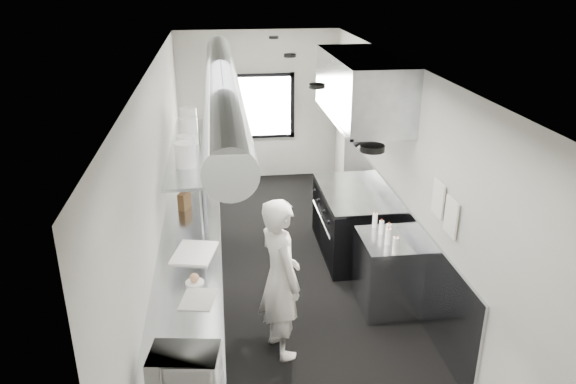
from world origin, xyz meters
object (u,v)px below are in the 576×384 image
object	(u,v)px
plate_stack_a	(185,154)
small_plate	(195,283)
deli_tub_b	(160,357)
plate_stack_c	(188,131)
plate_stack_d	(188,121)
pass_shelf	(188,150)
range	(351,222)
squeeze_bottle_a	(395,245)
bottle_station	(387,273)
squeeze_bottle_b	(388,236)
prep_counter	(193,277)
squeeze_bottle_e	(375,220)
squeeze_bottle_c	(389,231)
line_cook	(280,278)
exhaust_hood	(361,87)
cutting_board	(194,253)
deli_tub_a	(168,358)
plate_stack_b	(185,146)
far_work_table	(199,171)
knife_block	(184,201)
squeeze_bottle_d	(381,227)
microwave	(185,369)

from	to	relation	value
plate_stack_a	small_plate	bearing A→B (deg)	-86.32
deli_tub_b	plate_stack_c	distance (m)	3.86
small_plate	plate_stack_c	size ratio (longest dim) A/B	0.50
plate_stack_a	plate_stack_d	bearing A→B (deg)	90.57
pass_shelf	range	bearing A→B (deg)	-7.67
range	squeeze_bottle_a	world-z (taller)	squeeze_bottle_a
bottle_station	squeeze_bottle_b	size ratio (longest dim) A/B	4.70
prep_counter	deli_tub_b	xyz separation A→B (m)	(-0.17, -2.07, 0.50)
range	squeeze_bottle_b	xyz separation A→B (m)	(0.05, -1.52, 0.53)
range	squeeze_bottle_e	size ratio (longest dim) A/B	8.74
bottle_station	squeeze_bottle_c	distance (m)	0.54
bottle_station	line_cook	bearing A→B (deg)	-153.45
prep_counter	pass_shelf	bearing A→B (deg)	91.56
exhaust_hood	cutting_board	distance (m)	3.03
deli_tub_a	plate_stack_b	bearing A→B (deg)	89.08
squeeze_bottle_a	squeeze_bottle_c	xyz separation A→B (m)	(0.03, 0.37, -0.01)
line_cook	squeeze_bottle_c	bearing A→B (deg)	-81.00
squeeze_bottle_a	squeeze_bottle_e	size ratio (longest dim) A/B	1.06
far_work_table	line_cook	distance (m)	4.70
prep_counter	small_plate	world-z (taller)	small_plate
bottle_station	small_plate	bearing A→B (deg)	-162.62
knife_block	squeeze_bottle_a	size ratio (longest dim) A/B	1.15
cutting_board	squeeze_bottle_d	size ratio (longest dim) A/B	3.34
plate_stack_a	squeeze_bottle_a	xyz separation A→B (m)	(2.29, -1.29, -0.72)
squeeze_bottle_c	pass_shelf	bearing A→B (deg)	144.28
small_plate	squeeze_bottle_e	world-z (taller)	squeeze_bottle_e
range	line_cook	size ratio (longest dim) A/B	0.91
plate_stack_c	squeeze_bottle_a	bearing A→B (deg)	-44.45
cutting_board	squeeze_bottle_b	size ratio (longest dim) A/B	2.94
plate_stack_d	squeeze_bottle_a	distance (m)	3.63
microwave	knife_block	distance (m)	3.35
range	bottle_station	distance (m)	1.40
plate_stack_c	far_work_table	bearing A→B (deg)	89.23
plate_stack_c	plate_stack_b	bearing A→B (deg)	-92.43
range	plate_stack_b	xyz separation A→B (m)	(-2.24, -0.04, 1.24)
cutting_board	plate_stack_b	bearing A→B (deg)	94.07
exhaust_hood	cutting_board	xyz separation A→B (m)	(-2.19, -1.47, -1.48)
deli_tub_a	plate_stack_a	distance (m)	2.94
prep_counter	far_work_table	distance (m)	3.70
squeeze_bottle_c	deli_tub_a	bearing A→B (deg)	-141.37
pass_shelf	plate_stack_a	world-z (taller)	plate_stack_a
plate_stack_b	plate_stack_d	distance (m)	1.00
plate_stack_b	squeeze_bottle_c	xyz separation A→B (m)	(2.34, -1.33, -0.72)
microwave	squeeze_bottle_e	distance (m)	3.29
plate_stack_c	squeeze_bottle_a	distance (m)	3.29
line_cook	prep_counter	bearing A→B (deg)	28.23
cutting_board	squeeze_bottle_c	world-z (taller)	squeeze_bottle_c
deli_tub_b	plate_stack_a	size ratio (longest dim) A/B	0.46
exhaust_hood	squeeze_bottle_e	world-z (taller)	exhaust_hood
bottle_station	microwave	bearing A→B (deg)	-136.32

